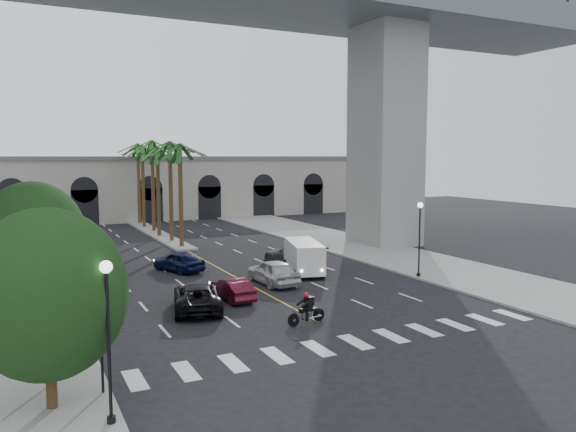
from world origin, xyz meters
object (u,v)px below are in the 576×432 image
object	(u,v)px
lamp_post_right	(420,233)
car_b	(233,289)
car_a	(273,272)
car_e	(179,261)
traffic_signal_near	(101,328)
car_d	(294,254)
lamp_post_left_far	(58,239)
motorcycle_rider	(307,309)
car_c	(197,297)
lamp_post_left_near	(108,328)
traffic_signal_far	(87,302)
cargo_van	(304,256)

from	to	relation	value
lamp_post_right	car_b	size ratio (longest dim) A/B	1.33
car_a	car_e	distance (m)	8.23
traffic_signal_near	car_d	xyz separation A→B (m)	(17.21, 19.02, -1.71)
lamp_post_left_far	car_e	xyz separation A→B (m)	(8.35, 1.74, -2.46)
motorcycle_rider	car_d	xyz separation A→B (m)	(6.54, 14.51, 0.06)
car_c	car_d	distance (m)	14.50
lamp_post_left_far	lamp_post_left_near	bearing A→B (deg)	-90.00
car_d	car_e	size ratio (longest dim) A/B	1.24
lamp_post_left_far	car_d	xyz separation A→B (m)	(17.31, 0.52, -2.42)
lamp_post_left_far	car_e	world-z (taller)	lamp_post_left_far
lamp_post_right	car_a	bearing A→B (deg)	163.77
car_a	car_c	xyz separation A→B (m)	(-6.45, -3.98, -0.09)
car_a	car_d	distance (m)	7.15
lamp_post_left_near	car_d	world-z (taller)	lamp_post_left_near
lamp_post_left_far	car_c	xyz separation A→B (m)	(6.45, -9.10, -2.47)
car_a	traffic_signal_far	bearing A→B (deg)	34.32
car_a	traffic_signal_near	bearing A→B (deg)	44.35
car_c	car_d	world-z (taller)	car_d
traffic_signal_far	motorcycle_rider	xyz separation A→B (m)	(10.67, 0.51, -1.77)
traffic_signal_near	traffic_signal_far	size ratio (longest dim) A/B	1.00
lamp_post_left_far	traffic_signal_far	world-z (taller)	lamp_post_left_far
lamp_post_left_far	lamp_post_right	distance (m)	24.16
lamp_post_left_near	motorcycle_rider	bearing A→B (deg)	33.06
car_e	cargo_van	world-z (taller)	cargo_van
traffic_signal_near	car_a	xyz separation A→B (m)	(12.80, 13.38, -1.67)
lamp_post_left_far	motorcycle_rider	distance (m)	17.83
car_c	cargo_van	distance (m)	11.59
traffic_signal_near	motorcycle_rider	xyz separation A→B (m)	(10.67, 4.51, -1.77)
traffic_signal_far	car_c	world-z (taller)	traffic_signal_far
traffic_signal_near	cargo_van	size ratio (longest dim) A/B	0.63
car_d	cargo_van	distance (m)	3.73
lamp_post_left_near	car_d	size ratio (longest dim) A/B	0.97
lamp_post_left_near	car_e	bearing A→B (deg)	69.85
traffic_signal_near	traffic_signal_far	bearing A→B (deg)	90.00
lamp_post_right	motorcycle_rider	bearing A→B (deg)	-153.53
lamp_post_left_near	lamp_post_right	bearing A→B (deg)	29.69
traffic_signal_far	car_e	distance (m)	18.30
lamp_post_left_far	traffic_signal_near	xyz separation A→B (m)	(0.10, -18.50, -0.71)
car_d	cargo_van	bearing A→B (deg)	52.14
lamp_post_left_near	car_c	distance (m)	13.76
lamp_post_left_near	lamp_post_right	size ratio (longest dim) A/B	1.00
car_d	car_e	bearing A→B (deg)	-30.14
car_a	car_e	size ratio (longest dim) A/B	1.11
lamp_post_left_near	car_b	bearing A→B (deg)	55.66
lamp_post_right	car_b	world-z (taller)	lamp_post_right
lamp_post_left_near	cargo_van	xyz separation A→B (m)	(16.32, 17.96, -1.92)
car_e	car_a	bearing A→B (deg)	100.51
traffic_signal_far	car_d	size ratio (longest dim) A/B	0.66
car_a	lamp_post_left_near	bearing A→B (deg)	48.99
car_b	car_d	xyz separation A→B (m)	(8.29, 8.31, 0.14)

